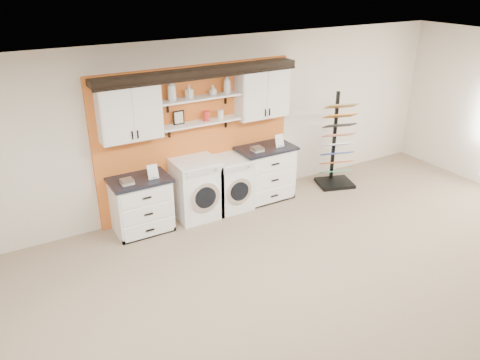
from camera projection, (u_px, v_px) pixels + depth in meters
floor at (360, 353)px, 5.01m from camera, size 10.00×10.00×0.00m
ceiling at (396, 96)px, 3.85m from camera, size 10.00×10.00×0.00m
wall_back at (196, 127)px, 7.58m from camera, size 10.00×0.00×10.00m
accent_panel at (197, 139)px, 7.63m from camera, size 3.40×0.07×2.40m
upper_cabinet_left at (129, 111)px, 6.70m from camera, size 0.90×0.35×0.84m
upper_cabinet_right at (262, 92)px, 7.73m from camera, size 0.90×0.35×0.84m
shelf_lower at (201, 123)px, 7.36m from camera, size 1.32×0.28×0.03m
shelf_upper at (200, 98)px, 7.20m from camera, size 1.32×0.28×0.03m
crown_molding at (199, 72)px, 7.04m from camera, size 3.30×0.41×0.13m
picture_frame at (179, 118)px, 7.19m from camera, size 0.18×0.02×0.22m
canister_red at (206, 116)px, 7.37m from camera, size 0.11×0.11×0.16m
canister_cream at (220, 114)px, 7.49m from camera, size 0.10×0.10×0.14m
base_cabinet_left at (141, 205)px, 7.18m from camera, size 0.90×0.66×0.88m
base_cabinet_right at (265, 173)px, 8.19m from camera, size 0.98×0.66×0.96m
washer at (196, 189)px, 7.57m from camera, size 0.71×0.71×0.99m
dryer at (229, 183)px, 7.87m from camera, size 0.65×0.71×0.90m
sample_rack at (336, 157)px, 8.68m from camera, size 0.77×0.70×1.75m
soap_bottle_a at (172, 90)px, 6.92m from camera, size 0.17×0.17×0.33m
soap_bottle_b at (189, 92)px, 7.07m from camera, size 0.12×0.12×0.20m
soap_bottle_c at (213, 90)px, 7.26m from camera, size 0.15×0.15×0.15m
soap_bottle_d at (227, 84)px, 7.35m from camera, size 0.16×0.16×0.30m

